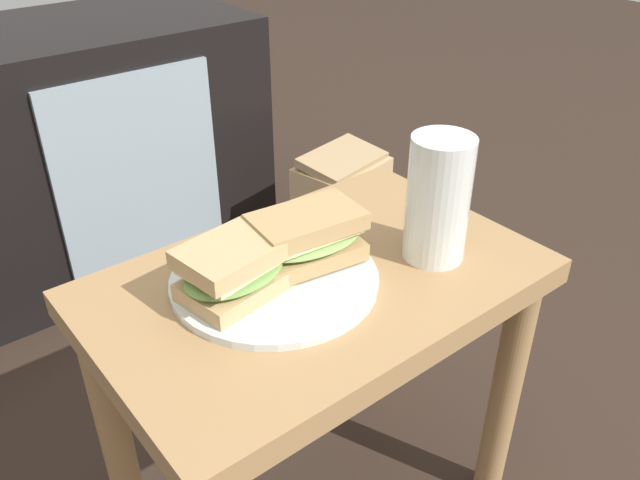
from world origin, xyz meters
name	(u,v)px	position (x,y,z in m)	size (l,w,h in m)	color
side_table	(317,331)	(0.00, 0.00, 0.37)	(0.56, 0.36, 0.46)	#A37A4C
tv_cabinet	(50,159)	(-0.04, 0.95, 0.29)	(0.96, 0.46, 0.58)	black
plate	(275,279)	(-0.05, 0.02, 0.47)	(0.26, 0.26, 0.01)	silver
sandwich_front	(234,269)	(-0.10, 0.02, 0.50)	(0.14, 0.11, 0.07)	tan
sandwich_back	(310,236)	(0.00, 0.02, 0.51)	(0.16, 0.11, 0.07)	tan
beer_glass	(438,202)	(0.15, -0.06, 0.54)	(0.08, 0.08, 0.17)	silver
paper_bag	(341,214)	(0.48, 0.52, 0.15)	(0.23, 0.18, 0.31)	tan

